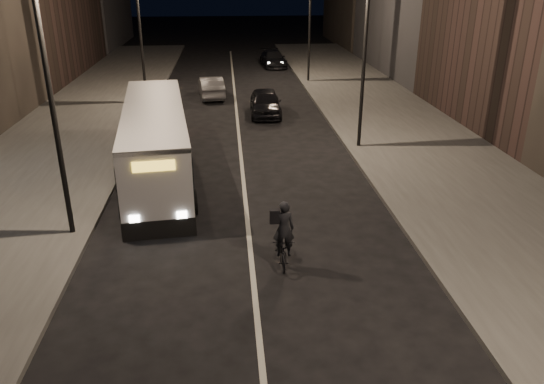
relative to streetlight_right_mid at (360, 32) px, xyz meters
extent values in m
plane|color=black|center=(-5.33, -12.00, -5.36)|extent=(180.00, 180.00, 0.00)
cube|color=#3C3C39|center=(3.17, 2.00, -5.28)|extent=(7.00, 70.00, 0.16)
cube|color=#3C3C39|center=(-13.83, 2.00, -5.28)|extent=(7.00, 70.00, 0.16)
cylinder|color=black|center=(0.27, 0.00, -1.20)|extent=(0.16, 0.16, 8.00)
cylinder|color=black|center=(0.27, 16.00, -1.20)|extent=(0.16, 0.16, 8.00)
cylinder|color=black|center=(-10.93, -8.00, -1.20)|extent=(0.16, 0.16, 8.00)
cylinder|color=black|center=(-10.93, 10.00, -1.20)|extent=(0.16, 0.16, 8.00)
cube|color=silver|center=(-8.76, -3.02, -3.91)|extent=(3.50, 11.07, 2.90)
cube|color=black|center=(-8.76, -3.02, -3.50)|extent=(3.53, 10.72, 1.04)
cube|color=silver|center=(-8.76, -3.02, -2.50)|extent=(3.51, 11.07, 0.16)
cube|color=gold|center=(-8.14, -8.43, -2.91)|extent=(1.27, 0.25, 0.32)
cylinder|color=black|center=(-9.45, -6.93, -4.91)|extent=(0.42, 0.94, 0.91)
cylinder|color=black|center=(-7.20, -6.67, -4.91)|extent=(0.42, 0.94, 0.91)
cylinder|color=black|center=(-10.28, 0.28, -4.91)|extent=(0.42, 0.94, 0.91)
cylinder|color=black|center=(-8.03, 0.54, -4.91)|extent=(0.42, 0.94, 0.91)
imported|color=black|center=(-4.43, -10.20, -4.90)|extent=(0.66, 1.77, 0.92)
imported|color=black|center=(-4.43, -10.40, -4.18)|extent=(0.62, 0.42, 1.68)
imported|color=black|center=(-3.66, 6.69, -4.62)|extent=(1.87, 4.38, 1.48)
imported|color=#404043|center=(-6.89, 11.54, -4.66)|extent=(1.93, 4.37, 1.40)
imported|color=black|center=(-1.73, 23.28, -4.69)|extent=(2.28, 4.75, 1.33)
camera|label=1|loc=(-5.90, -23.56, 2.52)|focal=35.00mm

